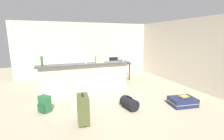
{
  "coord_description": "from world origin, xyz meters",
  "views": [
    {
      "loc": [
        -1.68,
        -4.63,
        1.87
      ],
      "look_at": [
        0.14,
        0.2,
        0.78
      ],
      "focal_mm": 25.73,
      "sensor_mm": 36.0,
      "label": 1
    }
  ],
  "objects_px": {
    "dining_table": "(116,65)",
    "dining_chair_far_side": "(113,66)",
    "bottle_green": "(42,61)",
    "grocery_bag": "(99,59)",
    "duffel_bag_black": "(129,103)",
    "bottle_white": "(86,59)",
    "backpack_green": "(45,104)",
    "suitcase_upright_olive": "(83,109)",
    "book_stack": "(184,97)",
    "bottle_clear": "(123,58)",
    "dining_chair_near_partition": "(120,70)",
    "suitcase_flat_navy": "(183,102)"
  },
  "relations": [
    {
      "from": "suitcase_upright_olive",
      "to": "bottle_clear",
      "type": "bearing_deg",
      "value": 44.43
    },
    {
      "from": "backpack_green",
      "to": "duffel_bag_black",
      "type": "xyz_separation_m",
      "value": [
        2.07,
        -0.58,
        -0.05
      ]
    },
    {
      "from": "backpack_green",
      "to": "bottle_green",
      "type": "bearing_deg",
      "value": 91.68
    },
    {
      "from": "suitcase_upright_olive",
      "to": "dining_chair_near_partition",
      "type": "bearing_deg",
      "value": 52.55
    },
    {
      "from": "bottle_green",
      "to": "bottle_white",
      "type": "relative_size",
      "value": 1.04
    },
    {
      "from": "bottle_green",
      "to": "bottle_clear",
      "type": "xyz_separation_m",
      "value": [
        2.54,
        -0.13,
        -0.01
      ]
    },
    {
      "from": "dining_table",
      "to": "dining_chair_near_partition",
      "type": "xyz_separation_m",
      "value": [
        -0.06,
        -0.57,
        -0.13
      ]
    },
    {
      "from": "duffel_bag_black",
      "to": "suitcase_flat_navy",
      "type": "bearing_deg",
      "value": -12.95
    },
    {
      "from": "bottle_green",
      "to": "bottle_clear",
      "type": "bearing_deg",
      "value": -2.96
    },
    {
      "from": "dining_chair_far_side",
      "to": "book_stack",
      "type": "height_order",
      "value": "dining_chair_far_side"
    },
    {
      "from": "bottle_clear",
      "to": "duffel_bag_black",
      "type": "height_order",
      "value": "bottle_clear"
    },
    {
      "from": "bottle_clear",
      "to": "suitcase_upright_olive",
      "type": "distance_m",
      "value": 2.53
    },
    {
      "from": "bottle_white",
      "to": "book_stack",
      "type": "bearing_deg",
      "value": -37.59
    },
    {
      "from": "dining_table",
      "to": "bottle_green",
      "type": "bearing_deg",
      "value": -154.69
    },
    {
      "from": "grocery_bag",
      "to": "dining_table",
      "type": "height_order",
      "value": "grocery_bag"
    },
    {
      "from": "bottle_white",
      "to": "suitcase_flat_navy",
      "type": "height_order",
      "value": "bottle_white"
    },
    {
      "from": "bottle_green",
      "to": "grocery_bag",
      "type": "distance_m",
      "value": 1.73
    },
    {
      "from": "grocery_bag",
      "to": "bottle_white",
      "type": "bearing_deg",
      "value": -175.48
    },
    {
      "from": "bottle_clear",
      "to": "book_stack",
      "type": "xyz_separation_m",
      "value": [
        1.04,
        -1.74,
        -0.9
      ]
    },
    {
      "from": "bottle_green",
      "to": "suitcase_flat_navy",
      "type": "height_order",
      "value": "bottle_green"
    },
    {
      "from": "backpack_green",
      "to": "suitcase_upright_olive",
      "type": "bearing_deg",
      "value": -46.62
    },
    {
      "from": "suitcase_upright_olive",
      "to": "grocery_bag",
      "type": "bearing_deg",
      "value": 63.1
    },
    {
      "from": "grocery_bag",
      "to": "backpack_green",
      "type": "height_order",
      "value": "grocery_bag"
    },
    {
      "from": "bottle_green",
      "to": "duffel_bag_black",
      "type": "bearing_deg",
      "value": -35.98
    },
    {
      "from": "suitcase_upright_olive",
      "to": "bottle_white",
      "type": "bearing_deg",
      "value": 75.63
    },
    {
      "from": "bottle_clear",
      "to": "dining_chair_near_partition",
      "type": "height_order",
      "value": "bottle_clear"
    },
    {
      "from": "dining_table",
      "to": "dining_chair_far_side",
      "type": "bearing_deg",
      "value": 82.74
    },
    {
      "from": "bottle_green",
      "to": "grocery_bag",
      "type": "bearing_deg",
      "value": -1.89
    },
    {
      "from": "bottle_green",
      "to": "bottle_white",
      "type": "xyz_separation_m",
      "value": [
        1.28,
        -0.09,
        -0.01
      ]
    },
    {
      "from": "bottle_clear",
      "to": "suitcase_upright_olive",
      "type": "xyz_separation_m",
      "value": [
        -1.71,
        -1.67,
        -0.82
      ]
    },
    {
      "from": "bottle_white",
      "to": "grocery_bag",
      "type": "height_order",
      "value": "bottle_white"
    },
    {
      "from": "dining_chair_near_partition",
      "to": "book_stack",
      "type": "distance_m",
      "value": 2.78
    },
    {
      "from": "backpack_green",
      "to": "suitcase_upright_olive",
      "type": "distance_m",
      "value": 1.19
    },
    {
      "from": "bottle_white",
      "to": "bottle_clear",
      "type": "height_order",
      "value": "bottle_white"
    },
    {
      "from": "dining_chair_near_partition",
      "to": "book_stack",
      "type": "height_order",
      "value": "dining_chair_near_partition"
    },
    {
      "from": "suitcase_upright_olive",
      "to": "suitcase_flat_navy",
      "type": "bearing_deg",
      "value": -1.19
    },
    {
      "from": "grocery_bag",
      "to": "book_stack",
      "type": "distance_m",
      "value": 2.74
    },
    {
      "from": "bottle_green",
      "to": "dining_chair_far_side",
      "type": "height_order",
      "value": "bottle_green"
    },
    {
      "from": "suitcase_flat_navy",
      "to": "dining_chair_far_side",
      "type": "bearing_deg",
      "value": 99.14
    },
    {
      "from": "dining_table",
      "to": "duffel_bag_black",
      "type": "distance_m",
      "value": 3.04
    },
    {
      "from": "bottle_green",
      "to": "dining_chair_near_partition",
      "type": "relative_size",
      "value": 0.29
    },
    {
      "from": "dining_table",
      "to": "suitcase_upright_olive",
      "type": "relative_size",
      "value": 1.64
    },
    {
      "from": "bottle_clear",
      "to": "grocery_bag",
      "type": "distance_m",
      "value": 0.82
    },
    {
      "from": "bottle_green",
      "to": "dining_table",
      "type": "xyz_separation_m",
      "value": [
        2.89,
        1.37,
        -0.52
      ]
    },
    {
      "from": "bottle_clear",
      "to": "dining_chair_far_side",
      "type": "relative_size",
      "value": 0.27
    },
    {
      "from": "grocery_bag",
      "to": "duffel_bag_black",
      "type": "xyz_separation_m",
      "value": [
        0.38,
        -1.47,
        -0.99
      ]
    },
    {
      "from": "bottle_clear",
      "to": "dining_chair_near_partition",
      "type": "bearing_deg",
      "value": 72.88
    },
    {
      "from": "suitcase_upright_olive",
      "to": "book_stack",
      "type": "height_order",
      "value": "suitcase_upright_olive"
    },
    {
      "from": "dining_chair_far_side",
      "to": "grocery_bag",
      "type": "bearing_deg",
      "value": -122.13
    },
    {
      "from": "bottle_white",
      "to": "backpack_green",
      "type": "xyz_separation_m",
      "value": [
        -1.25,
        -0.85,
        -0.96
      ]
    }
  ]
}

